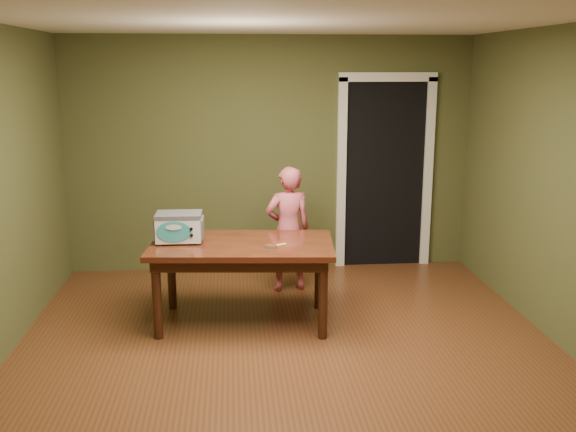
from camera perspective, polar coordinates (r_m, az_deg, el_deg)
The scene contains 8 objects.
floor at distance 5.15m, azimuth 0.26°, elevation -12.95°, with size 5.00×5.00×0.00m, color brown.
room_shell at distance 4.65m, azimuth 0.28°, elevation 6.27°, with size 4.52×5.02×2.61m.
doorway at distance 7.68m, azimuth 8.05°, elevation 3.98°, with size 1.10×0.66×2.25m.
dining_table at distance 5.70m, azimuth -4.09°, elevation -3.34°, with size 1.67×1.03×0.75m.
toy_oven at distance 5.72m, azimuth -9.66°, elevation -0.90°, with size 0.43×0.30×0.26m.
baking_pan at distance 5.50m, azimuth -1.51°, elevation -2.70°, with size 0.10×0.10×0.02m.
spatula at distance 5.56m, azimuth -0.97°, elevation -2.61°, with size 0.18×0.03×0.01m, color #F6E66B.
child at distance 6.53m, azimuth 0.01°, elevation -1.18°, with size 0.47×0.31×1.29m, color #D25665.
Camera 1 is at (-0.43, -4.60, 2.27)m, focal length 40.00 mm.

